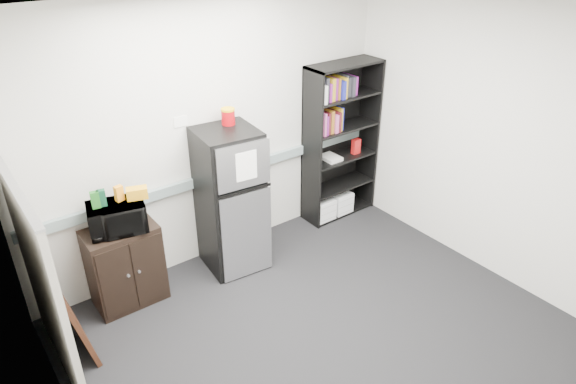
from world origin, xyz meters
The scene contains 18 objects.
floor centered at (0.00, 0.00, 0.00)m, with size 4.00×4.00×0.00m, color black.
wall_back centered at (0.00, 1.75, 1.35)m, with size 4.00×0.02×2.70m, color silver.
wall_right centered at (2.00, 0.00, 1.35)m, with size 0.02×3.50×2.70m, color silver.
wall_left centered at (-2.00, 0.00, 1.35)m, with size 0.02×3.50×2.70m, color silver.
ceiling centered at (0.00, 0.00, 2.70)m, with size 4.00×3.50×0.02m, color white.
electrical_raceway centered at (0.00, 1.72, 0.90)m, with size 3.92×0.05×0.10m, color gray.
wall_note centered at (-0.35, 1.74, 1.55)m, with size 0.14×0.00×0.10m, color white.
bookshelf centered at (1.51, 1.57, 0.97)m, with size 0.90×0.34×1.85m.
cubicle_partition centered at (-1.90, 1.08, 0.81)m, with size 0.06×1.30×1.62m.
cabinet centered at (-1.16, 1.50, 0.40)m, with size 0.63×0.43×0.79m.
microwave centered at (-1.16, 1.48, 0.93)m, with size 0.48×0.32×0.27m, color black.
snack_box_a centered at (-1.30, 1.52, 1.13)m, with size 0.07×0.05×0.15m, color #1A5E1B.
snack_box_b centered at (-1.24, 1.52, 1.13)m, with size 0.07×0.05×0.15m, color #0D3B23.
snack_box_c centered at (-1.09, 1.52, 1.13)m, with size 0.07×0.05×0.14m, color orange.
snack_bag centered at (-0.95, 1.47, 1.11)m, with size 0.18×0.10×0.10m, color orange.
refrigerator centered at (-0.05, 1.42, 0.75)m, with size 0.61×0.64×1.49m.
coffee_can centered at (0.05, 1.55, 1.58)m, with size 0.13×0.13×0.18m.
framed_poster centered at (-1.77, 1.20, 0.45)m, with size 0.22×0.70×0.89m.
Camera 1 is at (-2.26, -2.47, 3.25)m, focal length 32.00 mm.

